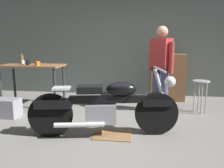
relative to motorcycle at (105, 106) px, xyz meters
The scene contains 13 objects.
ground_plane 0.45m from the motorcycle, 47.18° to the right, with size 12.00×12.00×0.00m, color gray.
back_wall 2.99m from the motorcycle, 89.55° to the left, with size 8.00×0.12×3.10m, color #56605B.
workbench 2.26m from the motorcycle, 143.22° to the left, with size 1.30×0.64×0.90m.
motorcycle is the anchor object (origin of this frame).
person_standing 1.66m from the motorcycle, 56.06° to the left, with size 0.43×0.43×1.67m.
shop_stool 2.11m from the motorcycle, 38.13° to the left, with size 0.32×0.32×0.64m.
wooden_dresser 2.55m from the motorcycle, 63.50° to the left, with size 0.80×0.47×1.10m.
drip_tray 0.46m from the motorcycle, ahead, with size 0.56×0.40×0.01m, color olive.
storage_bin 2.05m from the motorcycle, 163.14° to the left, with size 0.44×0.32×0.34m, color gray.
mug_white_ceramic 2.40m from the motorcycle, 146.68° to the left, with size 0.11×0.07×0.09m.
mug_black_matte 2.25m from the motorcycle, 145.97° to the left, with size 0.11×0.08×0.10m.
mug_orange_travel 2.03m from the motorcycle, 143.29° to the left, with size 0.11×0.08×0.09m.
bottle 2.71m from the motorcycle, 143.56° to the left, with size 0.06×0.06×0.24m.
Camera 1 is at (0.47, -3.00, 1.34)m, focal length 35.11 mm.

